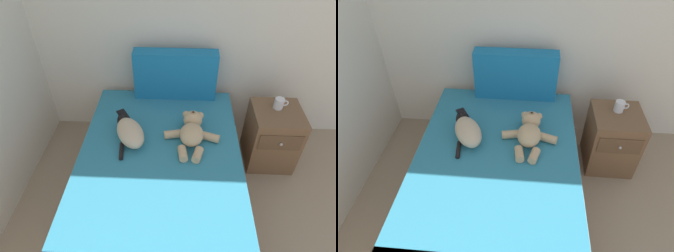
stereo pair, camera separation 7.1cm
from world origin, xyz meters
TOP-DOWN VIEW (x-y plane):
  - wall_back at (2.13, 4.53)m, footprint 4.39×0.06m
  - bed at (1.19, 3.46)m, footprint 1.26×1.95m
  - patterned_cushion at (1.28, 4.33)m, footprint 0.73×0.14m
  - cat at (0.95, 3.73)m, footprint 0.32×0.44m
  - teddy_bear at (1.43, 3.76)m, footprint 0.44×0.50m
  - cell_phone at (0.84, 4.02)m, footprint 0.14×0.16m
  - nightstand at (2.17, 4.04)m, footprint 0.42×0.45m
  - mug at (2.18, 4.10)m, footprint 0.12×0.08m

SIDE VIEW (x-z plane):
  - bed at x=1.19m, z-range 0.00..0.50m
  - nightstand at x=2.17m, z-range 0.00..0.57m
  - cell_phone at x=0.84m, z-range 0.50..0.51m
  - teddy_bear at x=1.43m, z-range 0.49..0.66m
  - cat at x=0.95m, z-range 0.50..0.65m
  - mug at x=2.18m, z-range 0.57..0.66m
  - patterned_cushion at x=1.28m, z-range 0.50..0.95m
  - wall_back at x=2.13m, z-range 0.00..2.49m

